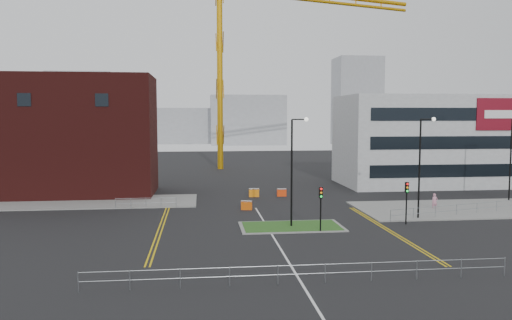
{
  "coord_description": "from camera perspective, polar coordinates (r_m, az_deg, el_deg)",
  "views": [
    {
      "loc": [
        -5.54,
        -32.5,
        9.26
      ],
      "look_at": [
        -0.12,
        15.64,
        5.0
      ],
      "focal_mm": 35.0,
      "sensor_mm": 36.0,
      "label": 1
    }
  ],
  "objects": [
    {
      "name": "pavement_right",
      "position": [
        54.81,
        23.95,
        -5.07
      ],
      "size": [
        24.0,
        10.0,
        0.12
      ],
      "primitive_type": "cube",
      "color": "slate",
      "rests_on": "ground"
    },
    {
      "name": "skyline_c",
      "position": [
        165.47,
        11.44,
        6.57
      ],
      "size": [
        14.0,
        12.0,
        28.0
      ],
      "primitive_type": "cube",
      "color": "gray",
      "rests_on": "ground"
    },
    {
      "name": "skyline_a",
      "position": [
        156.35,
        -19.24,
        5.38
      ],
      "size": [
        18.0,
        12.0,
        22.0
      ],
      "primitive_type": "cube",
      "color": "gray",
      "rests_on": "ground"
    },
    {
      "name": "grass_island",
      "position": [
        42.21,
        4.06,
        -7.58
      ],
      "size": [
        8.0,
        4.0,
        0.12
      ],
      "primitive_type": "cube",
      "color": "#224617",
      "rests_on": "ground"
    },
    {
      "name": "railing_left",
      "position": [
        51.5,
        -12.46,
        -4.61
      ],
      "size": [
        6.05,
        0.05,
        1.1
      ],
      "color": "gray",
      "rests_on": "ground"
    },
    {
      "name": "yellow_right_b",
      "position": [
        42.46,
        15.06,
        -7.74
      ],
      "size": [
        0.12,
        20.0,
        0.01
      ],
      "primitive_type": "cube",
      "color": "gold",
      "rests_on": "ground"
    },
    {
      "name": "centre_line",
      "position": [
        36.14,
        2.64,
        -9.82
      ],
      "size": [
        0.15,
        30.0,
        0.01
      ],
      "primitive_type": "cube",
      "color": "silver",
      "rests_on": "ground"
    },
    {
      "name": "island_kerb",
      "position": [
        42.21,
        4.06,
        -7.6
      ],
      "size": [
        8.6,
        4.6,
        0.08
      ],
      "primitive_type": "cube",
      "color": "slate",
      "rests_on": "ground"
    },
    {
      "name": "skyline_d",
      "position": [
        172.54,
        -7.25,
        3.9
      ],
      "size": [
        30.0,
        12.0,
        12.0
      ],
      "primitive_type": "cube",
      "color": "gray",
      "rests_on": "ground"
    },
    {
      "name": "skyline_b",
      "position": [
        163.24,
        -0.96,
        4.58
      ],
      "size": [
        24.0,
        12.0,
        16.0
      ],
      "primitive_type": "cube",
      "color": "gray",
      "rests_on": "ground"
    },
    {
      "name": "brick_building",
      "position": [
        63.0,
        -22.5,
        2.45
      ],
      "size": [
        24.2,
        10.07,
        14.24
      ],
      "color": "#461311",
      "rests_on": "ground"
    },
    {
      "name": "pavement_left",
      "position": [
        57.13,
        -21.06,
        -4.58
      ],
      "size": [
        28.0,
        8.0,
        0.12
      ],
      "primitive_type": "cube",
      "color": "slate",
      "rests_on": "ground"
    },
    {
      "name": "tower_crane",
      "position": [
        91.11,
        -0.52,
        14.88
      ],
      "size": [
        50.86,
        16.84,
        35.89
      ],
      "color": "#CC8B0C",
      "rests_on": "ground"
    },
    {
      "name": "pedestrian",
      "position": [
        52.73,
        19.74,
        -4.49
      ],
      "size": [
        0.6,
        0.4,
        1.62
      ],
      "primitive_type": "imported",
      "rotation": [
        0.0,
        0.0,
        0.02
      ],
      "color": "pink",
      "rests_on": "ground"
    },
    {
      "name": "barrier_left",
      "position": [
        49.62,
        -1.08,
        -5.15
      ],
      "size": [
        1.13,
        0.61,
        0.9
      ],
      "color": "#DB550C",
      "rests_on": "ground"
    },
    {
      "name": "streetlamp_island",
      "position": [
        41.41,
        4.4,
        -0.32
      ],
      "size": [
        1.46,
        0.36,
        9.18
      ],
      "color": "black",
      "rests_on": "ground"
    },
    {
      "name": "yellow_left_b",
      "position": [
        43.61,
        -10.52,
        -7.31
      ],
      "size": [
        0.12,
        24.0,
        0.01
      ],
      "primitive_type": "cube",
      "color": "gold",
      "rests_on": "ground"
    },
    {
      "name": "office_block",
      "position": [
        71.85,
        19.64,
        2.14
      ],
      "size": [
        25.0,
        12.2,
        12.0
      ],
      "color": "#A4A6A8",
      "rests_on": "ground"
    },
    {
      "name": "barrier_mid",
      "position": [
        57.49,
        -0.24,
        -3.71
      ],
      "size": [
        1.16,
        0.39,
        0.97
      ],
      "color": "orange",
      "rests_on": "ground"
    },
    {
      "name": "railing_right",
      "position": [
        51.82,
        23.94,
        -4.83
      ],
      "size": [
        19.05,
        5.05,
        1.1
      ],
      "color": "gray",
      "rests_on": "ground"
    },
    {
      "name": "traffic_light_island",
      "position": [
        40.2,
        7.42,
        -4.6
      ],
      "size": [
        0.28,
        0.33,
        3.65
      ],
      "color": "black",
      "rests_on": "ground"
    },
    {
      "name": "railing_front",
      "position": [
        28.36,
        5.26,
        -12.38
      ],
      "size": [
        24.05,
        0.05,
        1.1
      ],
      "color": "gray",
      "rests_on": "ground"
    },
    {
      "name": "traffic_light_right",
      "position": [
        44.62,
        16.84,
        -3.82
      ],
      "size": [
        0.28,
        0.33,
        3.65
      ],
      "color": "black",
      "rests_on": "ground"
    },
    {
      "name": "streetlamp_right_near",
      "position": [
        47.02,
        18.45,
        0.07
      ],
      "size": [
        1.46,
        0.36,
        9.18
      ],
      "color": "black",
      "rests_on": "ground"
    },
    {
      "name": "yellow_right_a",
      "position": [
        42.35,
        14.68,
        -7.76
      ],
      "size": [
        0.12,
        20.0,
        0.01
      ],
      "primitive_type": "cube",
      "color": "gold",
      "rests_on": "ground"
    },
    {
      "name": "yellow_left_a",
      "position": [
        43.63,
        -10.92,
        -7.31
      ],
      "size": [
        0.12,
        24.0,
        0.01
      ],
      "primitive_type": "cube",
      "color": "gold",
      "rests_on": "ground"
    },
    {
      "name": "ground",
      "position": [
        34.24,
        3.18,
        -10.67
      ],
      "size": [
        200.0,
        200.0,
        0.0
      ],
      "primitive_type": "plane",
      "color": "black",
      "rests_on": "ground"
    },
    {
      "name": "barrier_right",
      "position": [
        57.93,
        2.96,
        -3.69
      ],
      "size": [
        1.07,
        0.36,
        0.9
      ],
      "color": "#EF3C0D",
      "rests_on": "ground"
    }
  ]
}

